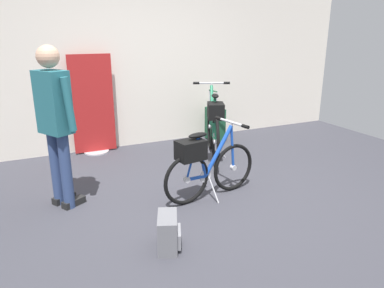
% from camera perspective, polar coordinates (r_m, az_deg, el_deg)
% --- Properties ---
extents(ground_plane, '(7.62, 7.62, 0.00)m').
position_cam_1_polar(ground_plane, '(3.80, 1.04, -9.47)').
color(ground_plane, '#38383F').
extents(back_wall, '(7.62, 0.10, 2.77)m').
position_cam_1_polar(back_wall, '(5.59, -9.72, 13.76)').
color(back_wall, silver).
rests_on(back_wall, ground_plane).
extents(floor_banner_stand, '(0.60, 0.36, 1.42)m').
position_cam_1_polar(floor_banner_stand, '(5.38, -15.38, 5.09)').
color(floor_banner_stand, '#B7B7BC').
rests_on(floor_banner_stand, ground_plane).
extents(folding_bike_foreground, '(1.15, 0.53, 0.82)m').
position_cam_1_polar(folding_bike_foreground, '(3.77, 2.15, -3.22)').
color(folding_bike_foreground, black).
rests_on(folding_bike_foreground, ground_plane).
extents(display_bike_left, '(0.69, 1.38, 1.03)m').
position_cam_1_polar(display_bike_left, '(4.97, 3.41, 2.70)').
color(display_bike_left, black).
rests_on(display_bike_left, ground_plane).
extents(visitor_near_wall, '(0.38, 0.46, 1.60)m').
position_cam_1_polar(visitor_near_wall, '(3.70, -20.80, 3.70)').
color(visitor_near_wall, navy).
rests_on(visitor_near_wall, ground_plane).
extents(rolling_suitcase, '(0.20, 0.37, 0.83)m').
position_cam_1_polar(rolling_suitcase, '(5.86, 3.66, 3.21)').
color(rolling_suitcase, '#19472D').
rests_on(rolling_suitcase, ground_plane).
extents(backpack_on_floor, '(0.27, 0.34, 0.29)m').
position_cam_1_polar(backpack_on_floor, '(3.04, -3.79, -13.77)').
color(backpack_on_floor, slate).
rests_on(backpack_on_floor, ground_plane).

